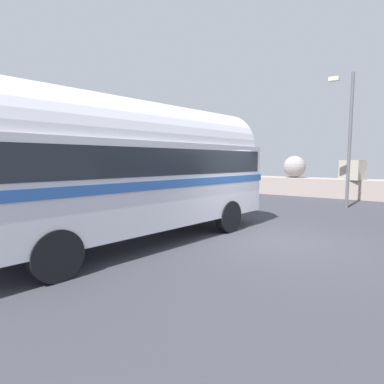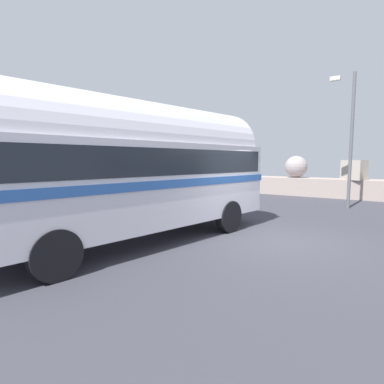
{
  "view_description": "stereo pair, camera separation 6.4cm",
  "coord_description": "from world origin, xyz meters",
  "views": [
    {
      "loc": [
        2.97,
        -7.92,
        2.19
      ],
      "look_at": [
        -1.83,
        -1.07,
        1.33
      ],
      "focal_mm": 28.8,
      "sensor_mm": 36.0,
      "label": 1
    },
    {
      "loc": [
        3.02,
        -7.88,
        2.19
      ],
      "look_at": [
        -1.83,
        -1.07,
        1.33
      ],
      "focal_mm": 28.8,
      "sensor_mm": 36.0,
      "label": 2
    }
  ],
  "objects": [
    {
      "name": "lamp_post",
      "position": [
        0.65,
        7.54,
        3.42
      ],
      "size": [
        1.13,
        0.51,
        6.02
      ],
      "color": "#5B5B60",
      "rests_on": "ground"
    },
    {
      "name": "ground",
      "position": [
        0.0,
        0.0,
        0.01
      ],
      "size": [
        32.0,
        26.0,
        0.02
      ],
      "color": "#373740"
    },
    {
      "name": "vintage_coach",
      "position": [
        -2.84,
        -2.2,
        2.05
      ],
      "size": [
        3.58,
        8.83,
        3.7
      ],
      "rotation": [
        0.0,
        0.0,
        -0.14
      ],
      "color": "black",
      "rests_on": "ground"
    },
    {
      "name": "breakwater",
      "position": [
        -0.24,
        11.79,
        0.74
      ],
      "size": [
        31.36,
        2.27,
        2.46
      ],
      "color": "gray",
      "rests_on": "ground"
    }
  ]
}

